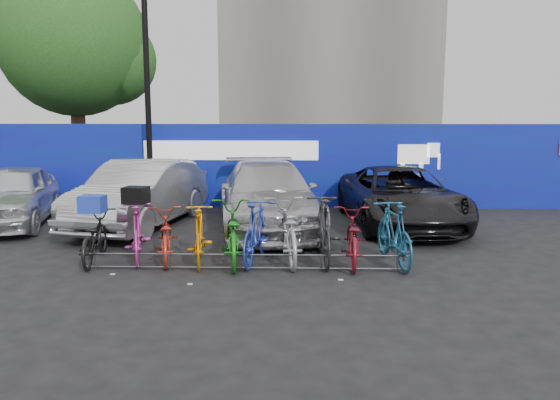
{
  "coord_description": "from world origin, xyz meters",
  "views": [
    {
      "loc": [
        0.86,
        -9.65,
        2.64
      ],
      "look_at": [
        0.52,
        2.0,
        0.83
      ],
      "focal_mm": 35.0,
      "sensor_mm": 36.0,
      "label": 1
    }
  ],
  "objects_px": {
    "lamppost": "(147,92)",
    "bike_3": "(199,235)",
    "car_0": "(11,195)",
    "bike_1": "(137,232)",
    "tree": "(81,46)",
    "bike_4": "(232,233)",
    "bike_0": "(94,237)",
    "bike_rack": "(245,261)",
    "bike_6": "(287,231)",
    "car_3": "(400,197)",
    "car_2": "(267,196)",
    "car_1": "(141,194)",
    "bike_9": "(394,234)",
    "bike_2": "(165,236)",
    "bike_8": "(352,237)",
    "bike_5": "(256,232)",
    "bike_7": "(324,229)"
  },
  "relations": [
    {
      "from": "lamppost",
      "to": "bike_3",
      "type": "relative_size",
      "value": 3.53
    },
    {
      "from": "car_0",
      "to": "bike_1",
      "type": "bearing_deg",
      "value": -52.09
    },
    {
      "from": "tree",
      "to": "bike_1",
      "type": "distance_m",
      "value": 12.0
    },
    {
      "from": "bike_1",
      "to": "bike_4",
      "type": "distance_m",
      "value": 1.75
    },
    {
      "from": "bike_0",
      "to": "bike_rack",
      "type": "bearing_deg",
      "value": 163.17
    },
    {
      "from": "bike_6",
      "to": "car_3",
      "type": "bearing_deg",
      "value": -136.3
    },
    {
      "from": "car_0",
      "to": "car_2",
      "type": "xyz_separation_m",
      "value": [
        6.2,
        -0.15,
        0.04
      ]
    },
    {
      "from": "car_1",
      "to": "bike_6",
      "type": "xyz_separation_m",
      "value": [
        3.54,
        -3.05,
        -0.24
      ]
    },
    {
      "from": "car_3",
      "to": "bike_3",
      "type": "relative_size",
      "value": 2.93
    },
    {
      "from": "car_0",
      "to": "bike_9",
      "type": "bearing_deg",
      "value": -34.67
    },
    {
      "from": "lamppost",
      "to": "bike_0",
      "type": "height_order",
      "value": "lamppost"
    },
    {
      "from": "tree",
      "to": "bike_4",
      "type": "height_order",
      "value": "tree"
    },
    {
      "from": "bike_2",
      "to": "bike_9",
      "type": "distance_m",
      "value": 4.13
    },
    {
      "from": "tree",
      "to": "bike_1",
      "type": "bearing_deg",
      "value": -64.7
    },
    {
      "from": "bike_6",
      "to": "car_0",
      "type": "bearing_deg",
      "value": -32.51
    },
    {
      "from": "bike_rack",
      "to": "car_0",
      "type": "distance_m",
      "value": 7.1
    },
    {
      "from": "bike_0",
      "to": "bike_3",
      "type": "distance_m",
      "value": 1.92
    },
    {
      "from": "bike_6",
      "to": "bike_8",
      "type": "bearing_deg",
      "value": 163.85
    },
    {
      "from": "bike_2",
      "to": "bike_5",
      "type": "distance_m",
      "value": 1.68
    },
    {
      "from": "car_0",
      "to": "bike_9",
      "type": "distance_m",
      "value": 9.22
    },
    {
      "from": "bike_1",
      "to": "bike_5",
      "type": "height_order",
      "value": "bike_5"
    },
    {
      "from": "bike_rack",
      "to": "bike_5",
      "type": "height_order",
      "value": "bike_5"
    },
    {
      "from": "lamppost",
      "to": "car_1",
      "type": "relative_size",
      "value": 1.27
    },
    {
      "from": "tree",
      "to": "bike_8",
      "type": "height_order",
      "value": "tree"
    },
    {
      "from": "bike_5",
      "to": "car_2",
      "type": "bearing_deg",
      "value": -81.8
    },
    {
      "from": "bike_rack",
      "to": "bike_5",
      "type": "relative_size",
      "value": 2.99
    },
    {
      "from": "lamppost",
      "to": "car_0",
      "type": "relative_size",
      "value": 1.41
    },
    {
      "from": "bike_1",
      "to": "bike_4",
      "type": "xyz_separation_m",
      "value": [
        1.75,
        -0.11,
        0.01
      ]
    },
    {
      "from": "bike_0",
      "to": "bike_7",
      "type": "bearing_deg",
      "value": 174.79
    },
    {
      "from": "car_0",
      "to": "bike_0",
      "type": "distance_m",
      "value": 4.61
    },
    {
      "from": "bike_3",
      "to": "bike_5",
      "type": "xyz_separation_m",
      "value": [
        1.02,
        0.11,
        0.04
      ]
    },
    {
      "from": "lamppost",
      "to": "car_3",
      "type": "xyz_separation_m",
      "value": [
        6.57,
        -2.0,
        -2.57
      ]
    },
    {
      "from": "bike_4",
      "to": "bike_8",
      "type": "xyz_separation_m",
      "value": [
        2.15,
        -0.02,
        -0.06
      ]
    },
    {
      "from": "tree",
      "to": "bike_0",
      "type": "distance_m",
      "value": 11.88
    },
    {
      "from": "bike_3",
      "to": "car_3",
      "type": "bearing_deg",
      "value": -148.44
    },
    {
      "from": "bike_3",
      "to": "bike_6",
      "type": "relative_size",
      "value": 0.83
    },
    {
      "from": "car_1",
      "to": "bike_0",
      "type": "bearing_deg",
      "value": -78.57
    },
    {
      "from": "tree",
      "to": "bike_5",
      "type": "bearing_deg",
      "value": -55.53
    },
    {
      "from": "car_3",
      "to": "bike_6",
      "type": "height_order",
      "value": "car_3"
    },
    {
      "from": "bike_9",
      "to": "bike_3",
      "type": "bearing_deg",
      "value": -8.05
    },
    {
      "from": "bike_2",
      "to": "bike_3",
      "type": "xyz_separation_m",
      "value": [
        0.66,
        -0.15,
        0.05
      ]
    },
    {
      "from": "bike_5",
      "to": "bike_6",
      "type": "bearing_deg",
      "value": -160.9
    },
    {
      "from": "tree",
      "to": "bike_8",
      "type": "distance_m",
      "value": 14.12
    },
    {
      "from": "bike_4",
      "to": "bike_5",
      "type": "distance_m",
      "value": 0.44
    },
    {
      "from": "bike_1",
      "to": "bike_2",
      "type": "height_order",
      "value": "bike_1"
    },
    {
      "from": "lamppost",
      "to": "bike_3",
      "type": "bearing_deg",
      "value": -67.13
    },
    {
      "from": "bike_1",
      "to": "bike_4",
      "type": "height_order",
      "value": "bike_4"
    },
    {
      "from": "bike_rack",
      "to": "lamppost",
      "type": "bearing_deg",
      "value": 118.07
    },
    {
      "from": "tree",
      "to": "bike_7",
      "type": "distance_m",
      "value": 13.68
    },
    {
      "from": "bike_4",
      "to": "bike_8",
      "type": "distance_m",
      "value": 2.16
    }
  ]
}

